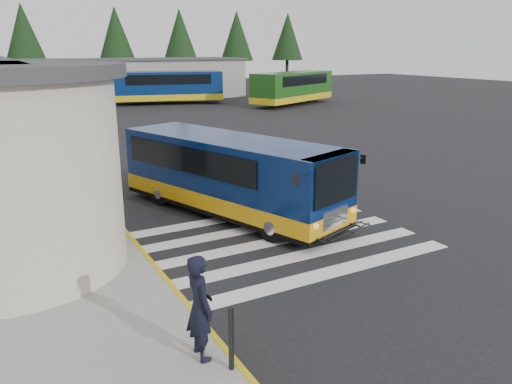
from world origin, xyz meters
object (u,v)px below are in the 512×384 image
transit_bus (230,178)px  pedestrian_a (200,307)px  bollard (231,338)px  far_bus_a (168,86)px  far_bus_b (293,86)px  pedestrian_b (67,247)px

transit_bus → pedestrian_a: bearing=-138.2°
bollard → transit_bus: bearing=64.1°
far_bus_a → far_bus_b: 12.10m
transit_bus → pedestrian_a: 8.25m
transit_bus → bollard: bearing=-134.6°
far_bus_a → pedestrian_a: bearing=175.6°
transit_bus → far_bus_b: far_bus_b is taller
pedestrian_a → bollard: (0.30, -0.58, -0.37)m
far_bus_b → pedestrian_b: bearing=114.6°
pedestrian_b → far_bus_b: (25.21, 29.43, 0.82)m
pedestrian_a → pedestrian_b: 4.59m
pedestrian_b → bollard: pedestrian_b is taller
transit_bus → bollard: 8.63m
pedestrian_a → pedestrian_b: (-1.46, 4.35, -0.19)m
pedestrian_b → bollard: size_ratio=1.32×
far_bus_a → bollard: bearing=176.2°
far_bus_a → pedestrian_b: bearing=171.5°
pedestrian_b → transit_bus: bearing=121.3°
far_bus_a → far_bus_b: far_bus_a is taller
bollard → far_bus_b: bearing=55.7°
bollard → far_bus_a: bearing=72.1°
pedestrian_a → far_bus_b: far_bus_b is taller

